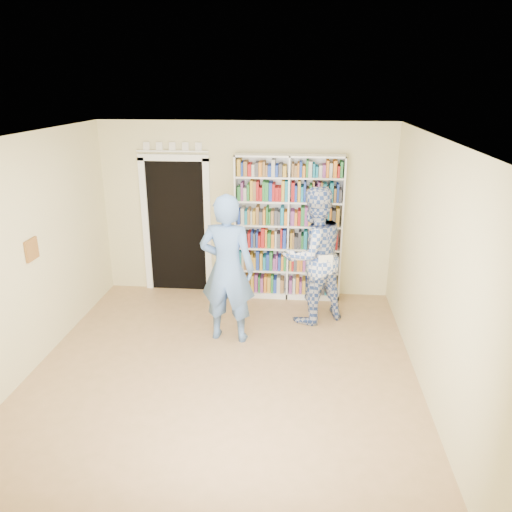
{
  "coord_description": "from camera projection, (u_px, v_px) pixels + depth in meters",
  "views": [
    {
      "loc": [
        0.86,
        -4.99,
        3.22
      ],
      "look_at": [
        0.31,
        0.9,
        1.16
      ],
      "focal_mm": 35.0,
      "sensor_mm": 36.0,
      "label": 1
    }
  ],
  "objects": [
    {
      "name": "floor",
      "position": [
        223.0,
        374.0,
        5.83
      ],
      "size": [
        5.0,
        5.0,
        0.0
      ],
      "primitive_type": "plane",
      "color": "#9B764B",
      "rests_on": "ground"
    },
    {
      "name": "wall_art",
      "position": [
        32.0,
        250.0,
        5.75
      ],
      "size": [
        0.03,
        0.25,
        0.25
      ],
      "primitive_type": "cube",
      "color": "brown",
      "rests_on": "wall_left"
    },
    {
      "name": "wall_back",
      "position": [
        246.0,
        210.0,
        7.74
      ],
      "size": [
        4.5,
        0.0,
        4.5
      ],
      "primitive_type": "plane",
      "rotation": [
        1.57,
        0.0,
        0.0
      ],
      "color": "beige",
      "rests_on": "floor"
    },
    {
      "name": "bookshelf",
      "position": [
        288.0,
        228.0,
        7.6
      ],
      "size": [
        1.62,
        0.3,
        2.23
      ],
      "rotation": [
        0.0,
        0.0,
        0.34
      ],
      "color": "white",
      "rests_on": "floor"
    },
    {
      "name": "wall_right",
      "position": [
        433.0,
        273.0,
        5.19
      ],
      "size": [
        0.0,
        5.0,
        5.0
      ],
      "primitive_type": "plane",
      "rotation": [
        1.57,
        0.0,
        -1.57
      ],
      "color": "beige",
      "rests_on": "floor"
    },
    {
      "name": "ceiling",
      "position": [
        217.0,
        138.0,
        4.94
      ],
      "size": [
        5.0,
        5.0,
        0.0
      ],
      "primitive_type": "plane",
      "rotation": [
        3.14,
        0.0,
        0.0
      ],
      "color": "white",
      "rests_on": "wall_back"
    },
    {
      "name": "paper_sheet",
      "position": [
        325.0,
        265.0,
        6.62
      ],
      "size": [
        0.19,
        0.05,
        0.28
      ],
      "primitive_type": "cube",
      "rotation": [
        0.0,
        0.0,
        0.24
      ],
      "color": "white",
      "rests_on": "man_plaid"
    },
    {
      "name": "wall_left",
      "position": [
        21.0,
        259.0,
        5.58
      ],
      "size": [
        0.0,
        5.0,
        5.0
      ],
      "primitive_type": "plane",
      "rotation": [
        1.57,
        0.0,
        1.57
      ],
      "color": "beige",
      "rests_on": "floor"
    },
    {
      "name": "man_blue",
      "position": [
        227.0,
        269.0,
        6.34
      ],
      "size": [
        0.76,
        0.54,
        1.95
      ],
      "primitive_type": "imported",
      "rotation": [
        0.0,
        0.0,
        3.04
      ],
      "color": "#5177B5",
      "rests_on": "floor"
    },
    {
      "name": "man_plaid",
      "position": [
        313.0,
        256.0,
        6.87
      ],
      "size": [
        1.18,
        1.12,
        1.93
      ],
      "primitive_type": "imported",
      "rotation": [
        0.0,
        0.0,
        3.71
      ],
      "color": "#3452A0",
      "rests_on": "floor"
    },
    {
      "name": "doorway",
      "position": [
        176.0,
        219.0,
        7.87
      ],
      "size": [
        1.1,
        0.08,
        2.43
      ],
      "color": "black",
      "rests_on": "floor"
    }
  ]
}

